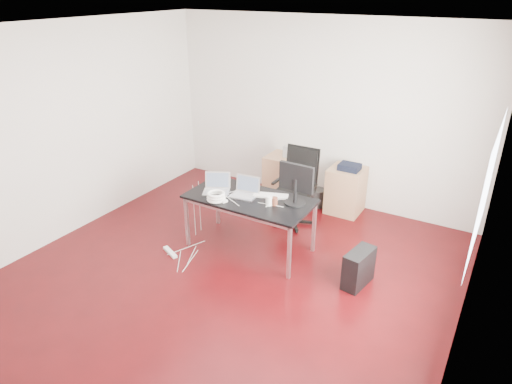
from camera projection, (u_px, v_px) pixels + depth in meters
The scene contains 18 objects.
room_shell at pixel (233, 165), 4.93m from camera, with size 5.00×5.00×5.00m.
desk at pixel (249, 202), 5.76m from camera, with size 1.60×0.80×0.73m.
office_chair at pixel (297, 183), 6.48m from camera, with size 0.49×0.50×1.08m.
filing_cabinet_left at pixel (283, 176), 7.36m from camera, with size 0.50×0.50×0.70m, color #A37451.
filing_cabinet_right at pixel (346, 190), 6.86m from camera, with size 0.50×0.50×0.70m, color #A37451.
pc_tower at pixel (359, 268), 5.22m from camera, with size 0.20×0.45×0.44m, color black.
wastebasket at pixel (317, 197), 7.12m from camera, with size 0.24×0.24×0.28m, color black.
power_strip at pixel (170, 252), 5.90m from camera, with size 0.30×0.06×0.04m, color white.
laptop_left at pixel (216, 187), 5.90m from camera, with size 0.41×0.38×0.23m.
laptop_right at pixel (245, 191), 5.79m from camera, with size 0.35×0.29×0.23m.
monitor at pixel (296, 182), 5.48m from camera, with size 0.45×0.26×0.51m.
keyboard at pixel (271, 196), 5.77m from camera, with size 0.44×0.14×0.02m, color white.
cup_white at pixel (269, 201), 5.52m from camera, with size 0.08×0.08×0.12m, color white.
cup_brown at pixel (274, 201), 5.53m from camera, with size 0.08×0.08×0.10m, color brown.
cable_coil at pixel (216, 196), 5.65m from camera, with size 0.24×0.24×0.11m.
power_adapter at pixel (224, 201), 5.62m from camera, with size 0.07×0.07×0.03m, color white.
speaker at pixel (286, 151), 7.13m from camera, with size 0.09×0.08×0.18m, color #9E9E9E.
navy_garment at pixel (350, 167), 6.66m from camera, with size 0.30×0.24×0.09m, color black.
Camera 1 is at (2.59, -3.84, 3.19)m, focal length 32.00 mm.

